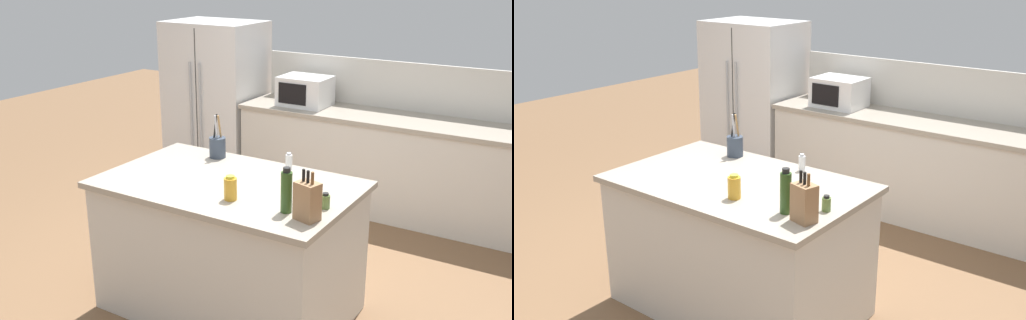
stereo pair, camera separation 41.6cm
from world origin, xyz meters
The scene contains 12 objects.
ground_plane centered at (0.00, 0.00, 0.00)m, with size 14.00×14.00×0.00m, color brown.
back_counter_run centered at (0.30, 2.20, 0.47)m, with size 2.87×0.66×0.94m.
wall_backsplash centered at (0.30, 2.52, 1.17)m, with size 2.83×0.03×0.46m, color beige.
kitchen_island centered at (0.00, 0.00, 0.47)m, with size 1.67×1.04×0.94m.
refrigerator centered at (-1.67, 2.25, 0.85)m, with size 0.99×0.75×1.70m.
microwave centered at (-0.56, 2.20, 1.08)m, with size 0.48×0.39×0.29m.
knife_block centered at (0.71, -0.27, 1.05)m, with size 0.15×0.13×0.29m.
utensil_crock centered at (-0.35, 0.39, 1.02)m, with size 0.12×0.12×0.32m.
olive_oil_bottle centered at (0.56, -0.23, 1.07)m, with size 0.07×0.07×0.27m.
honey_jar centered at (0.18, -0.24, 1.01)m, with size 0.08×0.08×0.15m.
salt_shaker centered at (0.22, 0.42, 1.00)m, with size 0.05×0.05×0.12m.
spice_jar_oregano centered at (0.73, -0.07, 0.98)m, with size 0.05×0.05×0.10m.
Camera 1 is at (2.06, -3.02, 2.32)m, focal length 42.00 mm.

